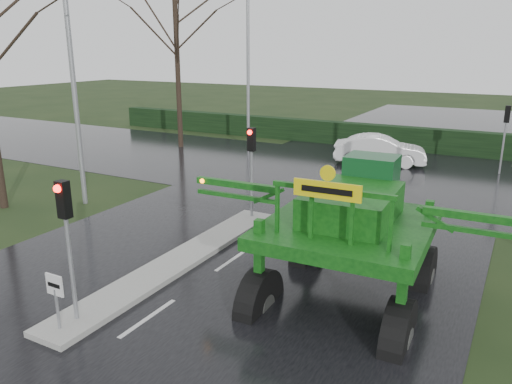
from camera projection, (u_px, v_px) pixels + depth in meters
The scene contains 14 objects.
ground at pixel (148, 319), 12.07m from camera, with size 140.00×140.00×0.00m, color black.
road_main at pixel (309, 207), 20.50m from camera, with size 14.00×80.00×0.02m, color black.
road_cross at pixel (354, 176), 25.56m from camera, with size 80.00×12.00×0.02m, color black.
median_island at pixel (180, 260), 15.17m from camera, with size 1.20×10.00×0.16m, color gray.
hedge_row at pixel (394, 138), 32.09m from camera, with size 44.00×0.90×1.50m, color black.
keep_left_sign at pixel (55, 293), 11.10m from camera, with size 0.50×0.07×1.35m.
traffic_signal_near at pixel (66, 221), 11.09m from camera, with size 0.26×0.33×3.52m.
traffic_signal_mid at pixel (251, 153), 18.26m from camera, with size 0.26×0.33×3.52m.
traffic_signal_far at pixel (506, 124), 25.23m from camera, with size 0.26×0.33×3.52m.
street_light_left_near at pixel (76, 56), 19.23m from camera, with size 3.85×0.30×10.00m.
street_light_left_far at pixel (252, 53), 31.03m from camera, with size 3.85×0.30×10.00m.
tree_left_far at pixel (176, 34), 31.00m from camera, with size 7.70×7.70×13.26m.
crop_sprayer at pixel (263, 218), 12.23m from camera, with size 8.68×5.54×4.85m.
white_sedan at pixel (379, 165), 27.96m from camera, with size 1.73×4.97×1.64m, color white.
Camera 1 is at (7.43, -8.17, 6.31)m, focal length 35.00 mm.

